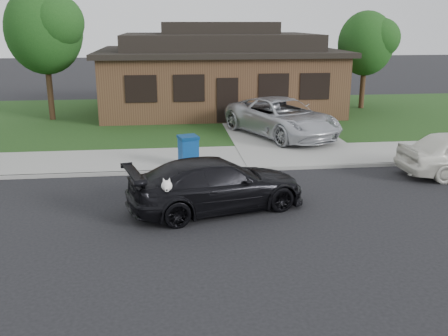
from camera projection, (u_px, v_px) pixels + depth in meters
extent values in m
plane|color=black|center=(126.00, 214.00, 12.91)|extent=(120.00, 120.00, 0.00)
cube|color=gray|center=(136.00, 161.00, 17.66)|extent=(60.00, 3.00, 0.12)
cube|color=gray|center=(134.00, 173.00, 16.23)|extent=(60.00, 0.12, 0.12)
cube|color=#193814|center=(144.00, 119.00, 25.28)|extent=(60.00, 13.00, 0.13)
cube|color=gray|center=(273.00, 128.00, 23.09)|extent=(4.50, 13.00, 0.14)
imported|color=black|center=(217.00, 184.00, 13.10)|extent=(5.07, 3.12, 1.37)
ellipsoid|color=white|center=(167.00, 187.00, 12.09)|extent=(0.34, 0.40, 0.30)
sphere|color=white|center=(167.00, 186.00, 11.84)|extent=(0.26, 0.26, 0.26)
cube|color=white|center=(167.00, 189.00, 11.74)|extent=(0.09, 0.12, 0.08)
sphere|color=black|center=(167.00, 190.00, 11.68)|extent=(0.04, 0.04, 0.04)
cone|color=white|center=(164.00, 180.00, 11.85)|extent=(0.11, 0.11, 0.14)
cone|color=white|center=(169.00, 180.00, 11.86)|extent=(0.11, 0.11, 0.14)
imported|color=silver|center=(282.00, 117.00, 20.94)|extent=(4.68, 6.24, 1.58)
cube|color=navy|center=(188.00, 152.00, 16.71)|extent=(0.69, 0.69, 0.93)
cube|color=navy|center=(188.00, 137.00, 16.57)|extent=(0.76, 0.76, 0.10)
cylinder|color=black|center=(183.00, 166.00, 16.53)|extent=(0.09, 0.15, 0.14)
cylinder|color=black|center=(195.00, 166.00, 16.58)|extent=(0.09, 0.15, 0.14)
cube|color=#422B1C|center=(218.00, 82.00, 27.19)|extent=(12.00, 8.00, 3.00)
cube|color=black|center=(218.00, 51.00, 26.73)|extent=(12.60, 8.60, 0.25)
cube|color=black|center=(218.00, 41.00, 26.58)|extent=(10.00, 6.50, 0.80)
cube|color=black|center=(218.00, 28.00, 26.38)|extent=(6.00, 3.50, 0.60)
cube|color=black|center=(227.00, 100.00, 23.46)|extent=(1.00, 0.06, 2.10)
cube|color=black|center=(141.00, 89.00, 22.85)|extent=(1.30, 0.05, 1.10)
cube|color=black|center=(189.00, 88.00, 23.10)|extent=(1.30, 0.05, 1.10)
cube|color=black|center=(274.00, 87.00, 23.54)|extent=(1.30, 0.05, 1.10)
cube|color=black|center=(315.00, 86.00, 23.76)|extent=(1.30, 0.05, 1.10)
cylinder|color=#332114|center=(50.00, 94.00, 24.41)|extent=(0.28, 0.28, 2.48)
ellipsoid|color=#143811|center=(44.00, 30.00, 23.55)|extent=(3.60, 3.60, 4.14)
sphere|color=#26591E|center=(57.00, 22.00, 23.02)|extent=(2.52, 2.52, 2.52)
cylinder|color=#332114|center=(362.00, 90.00, 27.74)|extent=(0.28, 0.28, 2.03)
ellipsoid|color=#143811|center=(366.00, 43.00, 27.03)|extent=(3.00, 3.00, 3.45)
sphere|color=#26591E|center=(380.00, 38.00, 26.58)|extent=(2.10, 2.10, 2.10)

